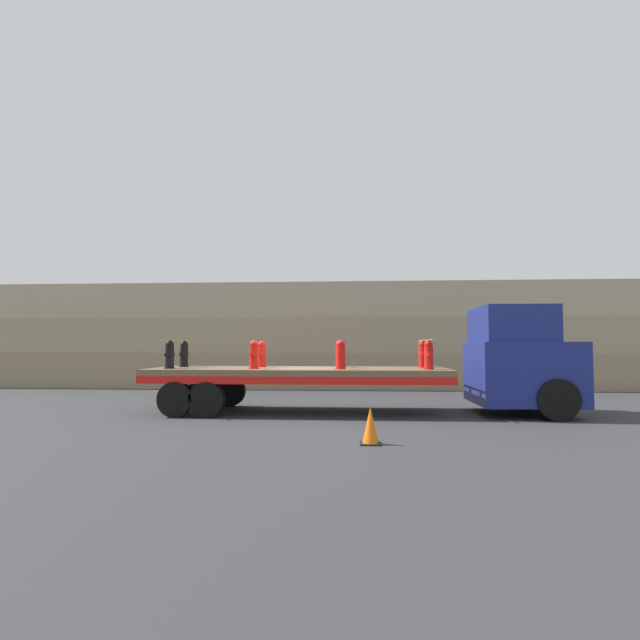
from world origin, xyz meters
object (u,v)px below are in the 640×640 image
Objects in this scene: fire_hydrant_red_far_1 at (262,354)px; fire_hydrant_red_near_1 at (254,355)px; truck_cab at (523,361)px; fire_hydrant_red_near_3 at (429,355)px; fire_hydrant_red_far_2 at (341,354)px; fire_hydrant_red_far_3 at (423,354)px; flatbed_trailer at (279,377)px; fire_hydrant_red_near_2 at (340,355)px; traffic_cone at (370,426)px; fire_hydrant_black_far_0 at (184,354)px; fire_hydrant_black_near_0 at (170,355)px.

fire_hydrant_red_near_1 is at bearing -90.00° from fire_hydrant_red_far_1.
truck_cab is 2.65m from fire_hydrant_red_near_3.
truck_cab reaches higher than fire_hydrant_red_far_2.
fire_hydrant_red_far_3 is (-2.58, 0.57, 0.16)m from truck_cab.
flatbed_trailer is 10.64× the size of fire_hydrant_red_far_1.
fire_hydrant_red_near_2 is at bearing 0.00° from fire_hydrant_red_near_1.
fire_hydrant_red_far_1 is (-0.58, 0.57, 0.60)m from flatbed_trailer.
flatbed_trailer reaches higher than traffic_cone.
fire_hydrant_red_near_2 is 1.00× the size of fire_hydrant_red_near_3.
truck_cab is 3.75× the size of fire_hydrant_black_far_0.
fire_hydrant_red_near_1 is at bearing 128.06° from traffic_cone.
fire_hydrant_red_far_2 is at bearing 90.00° from fire_hydrant_red_near_2.
fire_hydrant_black_far_0 and fire_hydrant_red_near_2 have the same top height.
fire_hydrant_black_far_0 is 1.11× the size of traffic_cone.
fire_hydrant_red_far_3 is at bearing 9.33° from fire_hydrant_black_near_0.
fire_hydrant_red_far_1 reaches higher than traffic_cone.
fire_hydrant_black_near_0 is at bearing -176.58° from truck_cab.
truck_cab is 3.75× the size of fire_hydrant_red_near_2.
fire_hydrant_red_far_2 is (1.72, 0.57, 0.60)m from flatbed_trailer.
fire_hydrant_black_far_0 is 2.57m from fire_hydrant_red_near_1.
fire_hydrant_red_near_3 and fire_hydrant_red_far_3 have the same top height.
fire_hydrant_red_far_3 is (4.61, 1.14, 0.00)m from fire_hydrant_red_near_1.
truck_cab is 4.16× the size of traffic_cone.
flatbed_trailer is at bearing -171.97° from fire_hydrant_red_far_3.
fire_hydrant_red_far_1 is 2.57m from fire_hydrant_red_near_2.
fire_hydrant_red_near_2 is 4.05m from traffic_cone.
fire_hydrant_black_near_0 is 7.00m from fire_hydrant_red_far_3.
fire_hydrant_red_far_2 is at bearing 13.85° from fire_hydrant_black_near_0.
fire_hydrant_red_near_3 is 1.00× the size of fire_hydrant_red_far_3.
fire_hydrant_red_near_1 is 1.00× the size of fire_hydrant_red_near_2.
truck_cab is at bearing -12.39° from fire_hydrant_red_far_3.
truck_cab is at bearing -4.52° from fire_hydrant_red_far_1.
flatbed_trailer is at bearing 118.73° from traffic_cone.
fire_hydrant_red_near_3 is (2.30, -1.14, 0.00)m from fire_hydrant_red_far_2.
fire_hydrant_red_near_1 reaches higher than traffic_cone.
fire_hydrant_red_near_1 is 1.14m from fire_hydrant_red_far_1.
fire_hydrant_black_far_0 is at bearing 180.00° from fire_hydrant_red_far_2.
truck_cab is 9.51m from fire_hydrant_black_far_0.
fire_hydrant_black_near_0 is at bearing 180.00° from fire_hydrant_red_near_2.
fire_hydrant_red_near_2 is 1.11× the size of traffic_cone.
fire_hydrant_red_far_3 is (2.30, 0.00, 0.00)m from fire_hydrant_red_far_2.
fire_hydrant_red_far_1 is 1.00× the size of fire_hydrant_red_far_2.
fire_hydrant_black_near_0 is at bearing 144.26° from traffic_cone.
fire_hydrant_red_near_2 is at bearing -153.75° from fire_hydrant_red_far_3.
fire_hydrant_black_near_0 is 2.30m from fire_hydrant_red_near_1.
fire_hydrant_black_near_0 is 1.11× the size of traffic_cone.
fire_hydrant_red_far_2 is at bearing 18.24° from flatbed_trailer.
fire_hydrant_red_far_3 is at bearing 167.61° from truck_cab.
fire_hydrant_black_near_0 is 1.00× the size of fire_hydrant_black_far_0.
truck_cab is 0.35× the size of flatbed_trailer.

